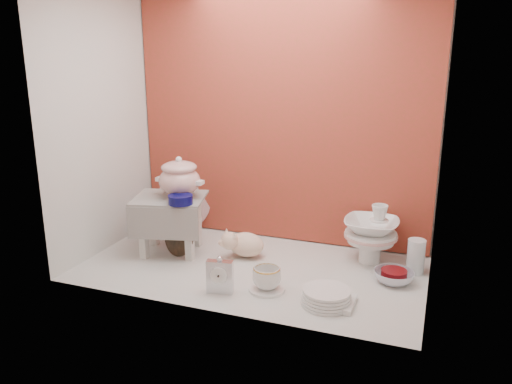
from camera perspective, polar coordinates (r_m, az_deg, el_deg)
ground at (r=2.78m, az=-0.54°, el=-8.44°), size 1.80×1.80×0.00m
niche_shell at (r=2.71m, az=0.80°, el=11.35°), size 1.86×1.03×1.53m
step_stool at (r=2.97m, az=-9.46°, el=-3.61°), size 0.46×0.43×0.33m
soup_tureen at (r=2.88m, az=-8.52°, el=1.71°), size 0.32×0.32×0.23m
cobalt_bowl at (r=2.77m, az=-8.40°, el=-0.82°), size 0.17×0.17×0.05m
floral_platter at (r=3.35m, az=-8.06°, el=-1.07°), size 0.37×0.16×0.36m
blue_white_vase at (r=3.29m, az=-10.49°, el=-2.64°), size 0.28×0.28×0.23m
lacquer_tray at (r=2.93m, az=-8.60°, el=-4.68°), size 0.26×0.17×0.25m
mantel_clock at (r=2.48m, az=-4.04°, el=-9.20°), size 0.13×0.07×0.18m
plush_pig at (r=2.88m, az=-1.09°, el=-5.83°), size 0.30×0.24×0.15m
teacup_saucer at (r=2.53m, az=1.20°, el=-10.77°), size 0.23×0.23×0.01m
gold_rim_teacup at (r=2.51m, az=1.20°, el=-9.52°), size 0.17×0.17×0.11m
lattice_dish at (r=2.43m, az=8.74°, el=-11.98°), size 0.18×0.18×0.03m
dinner_plate_stack at (r=2.42m, az=7.85°, el=-11.48°), size 0.26×0.26×0.07m
crystal_bowl at (r=2.69m, az=15.08°, el=-9.11°), size 0.20×0.20×0.06m
clear_glass_vase at (r=2.81m, az=17.37°, el=-6.87°), size 0.12×0.12×0.18m
porcelain_tower at (r=2.86m, az=12.67°, el=-4.49°), size 0.36×0.36×0.33m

